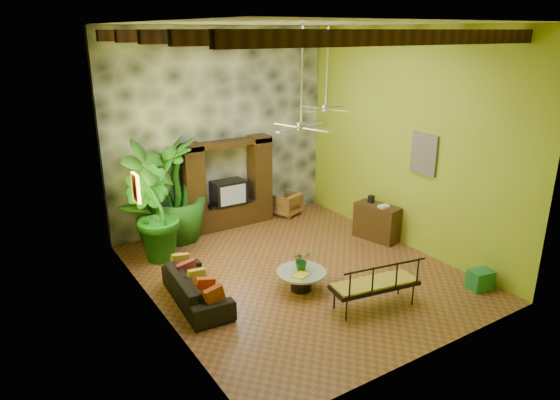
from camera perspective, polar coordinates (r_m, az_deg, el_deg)
ground at (r=10.77m, az=1.88°, el=-8.12°), size 7.00×7.00×0.00m
ceiling at (r=9.61m, az=2.21°, el=19.54°), size 6.00×7.00×0.02m
back_wall at (r=12.86m, az=-6.92°, el=8.03°), size 6.00×0.02×5.00m
left_wall at (r=8.61m, az=-14.67°, el=2.17°), size 0.02×7.00×5.00m
right_wall at (r=11.82m, az=14.19°, el=6.64°), size 0.02×7.00×5.00m
stone_accent_wall at (r=12.81m, az=-6.81°, el=7.99°), size 5.98×0.10×4.98m
ceiling_beams at (r=9.61m, az=2.20°, el=18.23°), size 5.95×5.36×0.22m
entertainment_center at (r=12.92m, az=-5.95°, el=1.09°), size 2.40×0.55×2.30m
ceiling_fan_front at (r=9.28m, az=2.48°, el=9.66°), size 1.28×1.28×1.86m
ceiling_fan_back at (r=11.61m, az=5.30°, el=11.44°), size 1.28×1.28×1.86m
wall_art_mask at (r=9.65m, az=-16.15°, el=1.34°), size 0.06×0.32×0.55m
wall_art_painting at (r=11.44m, az=16.14°, el=5.05°), size 0.06×0.70×0.90m
sofa at (r=9.63m, az=-9.52°, el=-9.88°), size 0.93×2.05×0.58m
wicker_armchair at (r=13.83m, az=0.72°, el=-0.44°), size 0.86×0.88×0.63m
tall_plant_a at (r=11.65m, az=-14.58°, el=0.32°), size 1.65×1.52×2.60m
tall_plant_b at (r=11.27m, az=-14.31°, el=-1.60°), size 1.48×1.49×2.11m
tall_plant_c at (r=12.14m, az=-11.84°, el=1.12°), size 1.60×1.60×2.54m
coffee_table at (r=9.95m, az=2.44°, el=-8.87°), size 0.98×0.98×0.40m
centerpiece_plant at (r=9.87m, az=2.51°, el=-6.91°), size 0.37×0.32×0.39m
yellow_tray at (r=9.69m, az=2.42°, el=-8.60°), size 0.36×0.31×0.03m
iron_bench at (r=9.35m, az=11.10°, el=-9.27°), size 1.73×0.88×0.57m
side_console at (r=12.42m, az=11.01°, el=-2.49°), size 0.73×1.17×0.87m
green_bin at (r=10.76m, az=21.91°, el=-8.44°), size 0.50×0.41×0.39m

